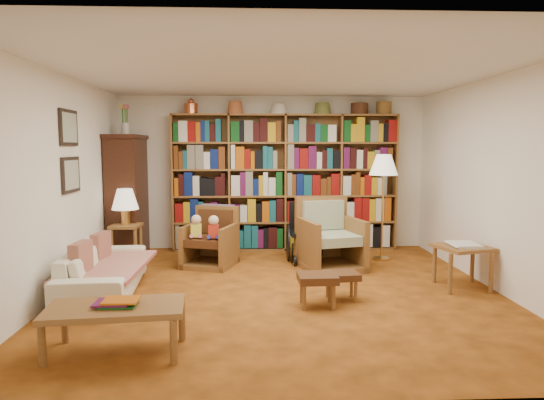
{
  "coord_description": "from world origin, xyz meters",
  "views": [
    {
      "loc": [
        -0.36,
        -5.5,
        1.67
      ],
      "look_at": [
        -0.09,
        0.6,
        1.01
      ],
      "focal_mm": 32.0,
      "sensor_mm": 36.0,
      "label": 1
    }
  ],
  "objects": [
    {
      "name": "floor_lamp",
      "position": [
        1.59,
        1.52,
        1.35
      ],
      "size": [
        0.42,
        0.42,
        1.57
      ],
      "color": "gold",
      "rests_on": "floor"
    },
    {
      "name": "ceiling",
      "position": [
        0.0,
        0.0,
        2.5
      ],
      "size": [
        5.0,
        5.0,
        0.0
      ],
      "primitive_type": "plane",
      "rotation": [
        3.14,
        0.0,
        0.0
      ],
      "color": "silver",
      "rests_on": "wall_back"
    },
    {
      "name": "wall_right",
      "position": [
        2.5,
        0.0,
        1.25
      ],
      "size": [
        0.0,
        5.0,
        5.0
      ],
      "primitive_type": "plane",
      "rotation": [
        1.57,
        0.0,
        -1.57
      ],
      "color": "white",
      "rests_on": "floor"
    },
    {
      "name": "wall_back",
      "position": [
        0.0,
        2.5,
        1.25
      ],
      "size": [
        5.0,
        0.0,
        5.0
      ],
      "primitive_type": "plane",
      "rotation": [
        1.57,
        0.0,
        0.0
      ],
      "color": "white",
      "rests_on": "floor"
    },
    {
      "name": "framed_pictures",
      "position": [
        -2.48,
        0.3,
        1.62
      ],
      "size": [
        0.03,
        0.52,
        0.97
      ],
      "color": "black",
      "rests_on": "wall_left"
    },
    {
      "name": "footstool_a",
      "position": [
        0.34,
        -0.56,
        0.28
      ],
      "size": [
        0.42,
        0.36,
        0.35
      ],
      "color": "#542916",
      "rests_on": "floor"
    },
    {
      "name": "cushion_left",
      "position": [
        -2.18,
        0.37,
        0.45
      ],
      "size": [
        0.16,
        0.36,
        0.35
      ],
      "primitive_type": "cube",
      "rotation": [
        0.0,
        0.0,
        -0.14
      ],
      "color": "maroon",
      "rests_on": "sofa"
    },
    {
      "name": "wheelchair",
      "position": [
        0.43,
        1.53,
        0.39
      ],
      "size": [
        0.5,
        0.69,
        0.87
      ],
      "color": "black",
      "rests_on": "floor"
    },
    {
      "name": "armchair_sage",
      "position": [
        0.74,
        1.12,
        0.37
      ],
      "size": [
        0.97,
        0.99,
        0.97
      ],
      "color": "brown",
      "rests_on": "floor"
    },
    {
      "name": "armchair_leather",
      "position": [
        -0.94,
        1.34,
        0.35
      ],
      "size": [
        0.86,
        0.86,
        0.84
      ],
      "color": "brown",
      "rests_on": "floor"
    },
    {
      "name": "sofa_throw",
      "position": [
        -2.0,
        0.02,
        0.3
      ],
      "size": [
        0.83,
        1.53,
        0.04
      ],
      "primitive_type": "cube",
      "rotation": [
        0.0,
        0.0,
        -0.01
      ],
      "color": "beige",
      "rests_on": "sofa"
    },
    {
      "name": "floor",
      "position": [
        0.0,
        0.0,
        0.0
      ],
      "size": [
        5.0,
        5.0,
        0.0
      ],
      "primitive_type": "plane",
      "color": "#A9581A",
      "rests_on": "ground"
    },
    {
      "name": "bookshelf",
      "position": [
        0.2,
        2.33,
        1.17
      ],
      "size": [
        3.6,
        0.3,
        2.42
      ],
      "color": "brown",
      "rests_on": "floor"
    },
    {
      "name": "footstool_b",
      "position": [
        0.63,
        -0.35,
        0.25
      ],
      "size": [
        0.4,
        0.35,
        0.31
      ],
      "color": "#542916",
      "rests_on": "floor"
    },
    {
      "name": "coffee_table",
      "position": [
        -1.46,
        -1.65,
        0.35
      ],
      "size": [
        1.14,
        0.65,
        0.45
      ],
      "color": "brown",
      "rests_on": "floor"
    },
    {
      "name": "sofa",
      "position": [
        -2.05,
        0.02,
        0.27
      ],
      "size": [
        1.88,
        0.87,
        0.53
      ],
      "primitive_type": "imported",
      "rotation": [
        0.0,
        0.0,
        1.65
      ],
      "color": "#F2EACD",
      "rests_on": "floor"
    },
    {
      "name": "side_table_lamp",
      "position": [
        -2.15,
        1.44,
        0.42
      ],
      "size": [
        0.42,
        0.42,
        0.57
      ],
      "color": "brown",
      "rests_on": "floor"
    },
    {
      "name": "table_lamp",
      "position": [
        -2.15,
        1.44,
        0.92
      ],
      "size": [
        0.38,
        0.38,
        0.51
      ],
      "color": "gold",
      "rests_on": "side_table_lamp"
    },
    {
      "name": "wall_front",
      "position": [
        0.0,
        -2.5,
        1.25
      ],
      "size": [
        5.0,
        0.0,
        5.0
      ],
      "primitive_type": "plane",
      "rotation": [
        -1.57,
        0.0,
        0.0
      ],
      "color": "white",
      "rests_on": "floor"
    },
    {
      "name": "wall_left",
      "position": [
        -2.5,
        0.0,
        1.25
      ],
      "size": [
        0.0,
        5.0,
        5.0
      ],
      "primitive_type": "plane",
      "rotation": [
        1.57,
        0.0,
        1.57
      ],
      "color": "white",
      "rests_on": "floor"
    },
    {
      "name": "cushion_right",
      "position": [
        -2.18,
        -0.33,
        0.45
      ],
      "size": [
        0.15,
        0.38,
        0.37
      ],
      "primitive_type": "cube",
      "rotation": [
        0.0,
        0.0,
        -0.08
      ],
      "color": "maroon",
      "rests_on": "sofa"
    },
    {
      "name": "side_table_papers",
      "position": [
        2.15,
        0.03,
        0.44
      ],
      "size": [
        0.68,
        0.68,
        0.54
      ],
      "color": "brown",
      "rests_on": "floor"
    },
    {
      "name": "curio_cabinet",
      "position": [
        -2.25,
        2.0,
        0.95
      ],
      "size": [
        0.5,
        0.95,
        2.4
      ],
      "color": "#3C1E10",
      "rests_on": "floor"
    }
  ]
}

